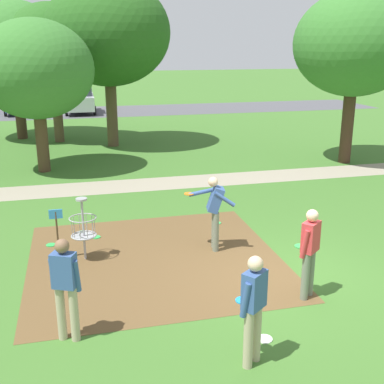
{
  "coord_description": "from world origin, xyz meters",
  "views": [
    {
      "loc": [
        -3.93,
        -8.0,
        4.49
      ],
      "look_at": [
        -1.2,
        3.08,
        1.0
      ],
      "focal_mm": 45.34,
      "sensor_mm": 36.0,
      "label": 1
    }
  ],
  "objects_px": {
    "player_throwing": "(65,284)",
    "frisbee_far_left": "(82,232)",
    "frisbee_by_tee": "(96,237)",
    "tree_mid_right": "(14,50)",
    "player_waiting_right": "(215,208)",
    "parked_car_center_left": "(80,99)",
    "tree_near_left": "(108,33)",
    "frisbee_mid_grass": "(51,245)",
    "tree_mid_left": "(355,44)",
    "frisbee_near_basket": "(217,223)",
    "player_waiting_left": "(254,304)",
    "player_foreground_watching": "(310,249)",
    "disc_golf_basket": "(80,227)",
    "frisbee_far_right": "(265,339)",
    "tree_far_left": "(52,43)",
    "parked_car_leftmost": "(19,99)",
    "tree_near_right": "(36,70)"
  },
  "relations": [
    {
      "from": "frisbee_far_right",
      "to": "player_waiting_right",
      "type": "bearing_deg",
      "value": 86.46
    },
    {
      "from": "frisbee_by_tee",
      "to": "frisbee_mid_grass",
      "type": "height_order",
      "value": "same"
    },
    {
      "from": "player_waiting_left",
      "to": "frisbee_near_basket",
      "type": "bearing_deg",
      "value": 78.19
    },
    {
      "from": "frisbee_near_basket",
      "to": "player_waiting_right",
      "type": "bearing_deg",
      "value": -109.23
    },
    {
      "from": "player_foreground_watching",
      "to": "tree_mid_left",
      "type": "height_order",
      "value": "tree_mid_left"
    },
    {
      "from": "player_waiting_left",
      "to": "tree_near_right",
      "type": "height_order",
      "value": "tree_near_right"
    },
    {
      "from": "frisbee_mid_grass",
      "to": "tree_far_left",
      "type": "height_order",
      "value": "tree_far_left"
    },
    {
      "from": "frisbee_mid_grass",
      "to": "parked_car_center_left",
      "type": "xyz_separation_m",
      "value": [
        1.28,
        23.13,
        0.91
      ]
    },
    {
      "from": "frisbee_mid_grass",
      "to": "player_waiting_left",
      "type": "bearing_deg",
      "value": -60.16
    },
    {
      "from": "tree_mid_left",
      "to": "tree_far_left",
      "type": "distance_m",
      "value": 13.12
    },
    {
      "from": "frisbee_near_basket",
      "to": "tree_mid_right",
      "type": "relative_size",
      "value": 0.03
    },
    {
      "from": "player_throwing",
      "to": "tree_near_left",
      "type": "xyz_separation_m",
      "value": [
        2.03,
        15.27,
        4.0
      ]
    },
    {
      "from": "tree_near_left",
      "to": "player_waiting_left",
      "type": "bearing_deg",
      "value": -88.08
    },
    {
      "from": "player_waiting_left",
      "to": "player_waiting_right",
      "type": "bearing_deg",
      "value": 81.16
    },
    {
      "from": "frisbee_by_tee",
      "to": "tree_mid_right",
      "type": "bearing_deg",
      "value": 101.41
    },
    {
      "from": "tree_mid_left",
      "to": "tree_mid_right",
      "type": "xyz_separation_m",
      "value": [
        -12.83,
        8.41,
        -0.27
      ]
    },
    {
      "from": "frisbee_near_basket",
      "to": "tree_far_left",
      "type": "distance_m",
      "value": 13.92
    },
    {
      "from": "player_waiting_right",
      "to": "player_throwing",
      "type": "bearing_deg",
      "value": -138.59
    },
    {
      "from": "parked_car_leftmost",
      "to": "player_throwing",
      "type": "bearing_deg",
      "value": -83.56
    },
    {
      "from": "tree_near_left",
      "to": "tree_far_left",
      "type": "distance_m",
      "value": 2.95
    },
    {
      "from": "player_foreground_watching",
      "to": "tree_near_left",
      "type": "xyz_separation_m",
      "value": [
        -2.23,
        14.94,
        4.0
      ]
    },
    {
      "from": "tree_mid_left",
      "to": "frisbee_near_basket",
      "type": "bearing_deg",
      "value": -141.93
    },
    {
      "from": "frisbee_mid_grass",
      "to": "tree_near_left",
      "type": "relative_size",
      "value": 0.03
    },
    {
      "from": "player_foreground_watching",
      "to": "player_waiting_right",
      "type": "distance_m",
      "value": 2.72
    },
    {
      "from": "player_throwing",
      "to": "tree_mid_left",
      "type": "xyz_separation_m",
      "value": [
        10.64,
        9.8,
        3.52
      ]
    },
    {
      "from": "disc_golf_basket",
      "to": "frisbee_near_basket",
      "type": "bearing_deg",
      "value": 21.87
    },
    {
      "from": "player_throwing",
      "to": "tree_near_right",
      "type": "relative_size",
      "value": 0.32
    },
    {
      "from": "frisbee_far_right",
      "to": "tree_near_right",
      "type": "height_order",
      "value": "tree_near_right"
    },
    {
      "from": "frisbee_by_tee",
      "to": "tree_mid_right",
      "type": "height_order",
      "value": "tree_mid_right"
    },
    {
      "from": "player_waiting_right",
      "to": "tree_far_left",
      "type": "distance_m",
      "value": 14.94
    },
    {
      "from": "player_waiting_left",
      "to": "tree_mid_right",
      "type": "xyz_separation_m",
      "value": [
        -4.77,
        19.47,
        3.25
      ]
    },
    {
      "from": "player_foreground_watching",
      "to": "tree_near_right",
      "type": "xyz_separation_m",
      "value": [
        -5.11,
        10.85,
        2.67
      ]
    },
    {
      "from": "frisbee_mid_grass",
      "to": "disc_golf_basket",
      "type": "bearing_deg",
      "value": -53.42
    },
    {
      "from": "player_throwing",
      "to": "player_waiting_right",
      "type": "xyz_separation_m",
      "value": [
        3.23,
        2.84,
        0.02
      ]
    },
    {
      "from": "frisbee_by_tee",
      "to": "frisbee_near_basket",
      "type": "bearing_deg",
      "value": 4.15
    },
    {
      "from": "tree_near_left",
      "to": "frisbee_near_basket",
      "type": "bearing_deg",
      "value": -80.88
    },
    {
      "from": "frisbee_by_tee",
      "to": "tree_far_left",
      "type": "xyz_separation_m",
      "value": [
        -1.02,
        12.72,
        4.52
      ]
    },
    {
      "from": "tree_near_right",
      "to": "parked_car_leftmost",
      "type": "height_order",
      "value": "tree_near_right"
    },
    {
      "from": "frisbee_far_right",
      "to": "tree_mid_right",
      "type": "distance_m",
      "value": 20.11
    },
    {
      "from": "player_waiting_right",
      "to": "tree_mid_left",
      "type": "xyz_separation_m",
      "value": [
        7.42,
        6.95,
        3.5
      ]
    },
    {
      "from": "player_waiting_left",
      "to": "tree_near_left",
      "type": "xyz_separation_m",
      "value": [
        -0.55,
        16.54,
        4.0
      ]
    },
    {
      "from": "tree_near_right",
      "to": "tree_mid_right",
      "type": "bearing_deg",
      "value": 100.82
    },
    {
      "from": "tree_mid_left",
      "to": "parked_car_center_left",
      "type": "height_order",
      "value": "tree_mid_left"
    },
    {
      "from": "player_throwing",
      "to": "frisbee_far_left",
      "type": "distance_m",
      "value": 4.71
    },
    {
      "from": "frisbee_near_basket",
      "to": "parked_car_leftmost",
      "type": "height_order",
      "value": "parked_car_leftmost"
    },
    {
      "from": "disc_golf_basket",
      "to": "parked_car_leftmost",
      "type": "relative_size",
      "value": 0.32
    },
    {
      "from": "player_foreground_watching",
      "to": "disc_golf_basket",
      "type": "bearing_deg",
      "value": 145.98
    },
    {
      "from": "frisbee_far_left",
      "to": "parked_car_center_left",
      "type": "distance_m",
      "value": 22.52
    },
    {
      "from": "player_throwing",
      "to": "tree_near_left",
      "type": "relative_size",
      "value": 0.23
    },
    {
      "from": "player_foreground_watching",
      "to": "frisbee_mid_grass",
      "type": "xyz_separation_m",
      "value": [
        -4.68,
        3.63,
        -0.96
      ]
    }
  ]
}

